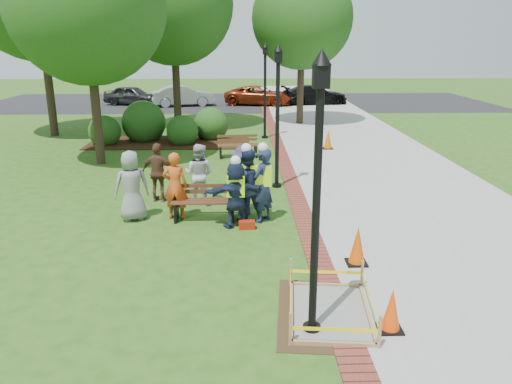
{
  "coord_description": "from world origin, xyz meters",
  "views": [
    {
      "loc": [
        0.18,
        -9.8,
        4.37
      ],
      "look_at": [
        0.5,
        1.2,
        1.0
      ],
      "focal_mm": 35.0,
      "sensor_mm": 36.0,
      "label": 1
    }
  ],
  "objects_px": {
    "wet_concrete_pad": "(330,301)",
    "bench_near": "(204,209)",
    "lamp_near": "(317,178)",
    "hivis_worker_b": "(263,183)",
    "cone_front": "(392,311)",
    "hivis_worker_a": "(236,192)",
    "hivis_worker_c": "(246,183)"
  },
  "relations": [
    {
      "from": "wet_concrete_pad",
      "to": "bench_near",
      "type": "xyz_separation_m",
      "value": [
        -2.39,
        4.6,
        0.05
      ]
    },
    {
      "from": "lamp_near",
      "to": "hivis_worker_b",
      "type": "distance_m",
      "value": 5.23
    },
    {
      "from": "lamp_near",
      "to": "cone_front",
      "type": "bearing_deg",
      "value": -1.36
    },
    {
      "from": "hivis_worker_a",
      "to": "hivis_worker_b",
      "type": "bearing_deg",
      "value": 28.8
    },
    {
      "from": "hivis_worker_a",
      "to": "hivis_worker_b",
      "type": "distance_m",
      "value": 0.76
    },
    {
      "from": "hivis_worker_a",
      "to": "hivis_worker_b",
      "type": "xyz_separation_m",
      "value": [
        0.66,
        0.36,
        0.11
      ]
    },
    {
      "from": "bench_near",
      "to": "lamp_near",
      "type": "relative_size",
      "value": 0.38
    },
    {
      "from": "wet_concrete_pad",
      "to": "lamp_near",
      "type": "distance_m",
      "value": 2.33
    },
    {
      "from": "wet_concrete_pad",
      "to": "hivis_worker_a",
      "type": "height_order",
      "value": "hivis_worker_a"
    },
    {
      "from": "cone_front",
      "to": "hivis_worker_b",
      "type": "xyz_separation_m",
      "value": [
        -1.79,
        5.01,
        0.64
      ]
    },
    {
      "from": "lamp_near",
      "to": "hivis_worker_a",
      "type": "bearing_deg",
      "value": 104.81
    },
    {
      "from": "wet_concrete_pad",
      "to": "hivis_worker_c",
      "type": "height_order",
      "value": "hivis_worker_c"
    },
    {
      "from": "lamp_near",
      "to": "wet_concrete_pad",
      "type": "bearing_deg",
      "value": 54.25
    },
    {
      "from": "wet_concrete_pad",
      "to": "hivis_worker_a",
      "type": "bearing_deg",
      "value": 111.06
    },
    {
      "from": "cone_front",
      "to": "wet_concrete_pad",
      "type": "bearing_deg",
      "value": 148.29
    },
    {
      "from": "wet_concrete_pad",
      "to": "hivis_worker_c",
      "type": "bearing_deg",
      "value": 106.35
    },
    {
      "from": "hivis_worker_a",
      "to": "wet_concrete_pad",
      "type": "bearing_deg",
      "value": -68.94
    },
    {
      "from": "hivis_worker_c",
      "to": "hivis_worker_a",
      "type": "bearing_deg",
      "value": -122.66
    },
    {
      "from": "wet_concrete_pad",
      "to": "bench_near",
      "type": "relative_size",
      "value": 1.5
    },
    {
      "from": "cone_front",
      "to": "hivis_worker_b",
      "type": "relative_size",
      "value": 0.36
    },
    {
      "from": "lamp_near",
      "to": "hivis_worker_a",
      "type": "relative_size",
      "value": 2.41
    },
    {
      "from": "hivis_worker_a",
      "to": "hivis_worker_c",
      "type": "xyz_separation_m",
      "value": [
        0.26,
        0.4,
        0.09
      ]
    },
    {
      "from": "bench_near",
      "to": "cone_front",
      "type": "distance_m",
      "value": 6.07
    },
    {
      "from": "hivis_worker_b",
      "to": "lamp_near",
      "type": "bearing_deg",
      "value": -83.59
    },
    {
      "from": "lamp_near",
      "to": "bench_near",
      "type": "bearing_deg",
      "value": 111.63
    },
    {
      "from": "hivis_worker_c",
      "to": "bench_near",
      "type": "bearing_deg",
      "value": 175.51
    },
    {
      "from": "bench_near",
      "to": "hivis_worker_b",
      "type": "relative_size",
      "value": 0.81
    },
    {
      "from": "wet_concrete_pad",
      "to": "bench_near",
      "type": "height_order",
      "value": "bench_near"
    },
    {
      "from": "cone_front",
      "to": "hivis_worker_b",
      "type": "distance_m",
      "value": 5.36
    },
    {
      "from": "wet_concrete_pad",
      "to": "cone_front",
      "type": "bearing_deg",
      "value": -31.71
    },
    {
      "from": "cone_front",
      "to": "hivis_worker_b",
      "type": "bearing_deg",
      "value": 109.63
    },
    {
      "from": "bench_near",
      "to": "wet_concrete_pad",
      "type": "bearing_deg",
      "value": -62.57
    }
  ]
}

